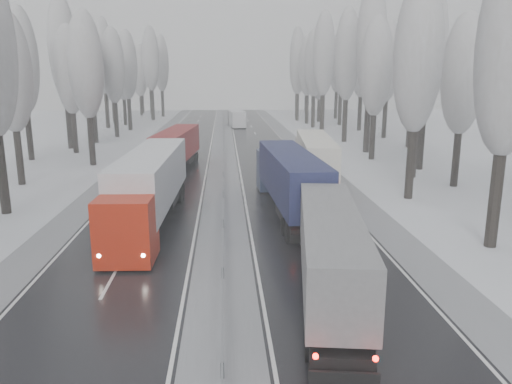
{
  "coord_description": "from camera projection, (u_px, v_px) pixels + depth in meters",
  "views": [
    {
      "loc": [
        0.17,
        -10.11,
        9.4
      ],
      "look_at": [
        2.12,
        20.53,
        2.2
      ],
      "focal_mm": 35.0,
      "sensor_mm": 36.0,
      "label": 1
    }
  ],
  "objects": [
    {
      "name": "tree_72",
      "position": [
        123.0,
        73.0,
        94.58
      ],
      "size": [
        3.6,
        3.6,
        15.11
      ],
      "color": "black",
      "rests_on": "ground"
    },
    {
      "name": "tree_35",
      "position": [
        337.0,
        64.0,
        108.29
      ],
      "size": [
        3.6,
        3.6,
        18.25
      ],
      "color": "black",
      "rests_on": "ground"
    },
    {
      "name": "tree_37",
      "position": [
        324.0,
        70.0,
        118.07
      ],
      "size": [
        3.6,
        3.6,
        16.37
      ],
      "color": "black",
      "rests_on": "ground"
    },
    {
      "name": "truck_grey_tarp",
      "position": [
        329.0,
        242.0,
        22.05
      ],
      "size": [
        4.32,
        14.94,
        3.8
      ],
      "rotation": [
        0.0,
        0.0,
        -0.14
      ],
      "color": "#57575D",
      "rests_on": "ground"
    },
    {
      "name": "box_truck_distant",
      "position": [
        237.0,
        119.0,
        92.63
      ],
      "size": [
        3.29,
        8.3,
        3.02
      ],
      "rotation": [
        0.0,
        0.0,
        0.1
      ],
      "color": "#B5B7BC",
      "rests_on": "ground"
    },
    {
      "name": "tree_64",
      "position": [
        70.0,
        70.0,
        59.77
      ],
      "size": [
        3.6,
        3.6,
        15.42
      ],
      "color": "black",
      "rests_on": "ground"
    },
    {
      "name": "tree_60",
      "position": [
        10.0,
        73.0,
        41.9
      ],
      "size": [
        3.6,
        3.6,
        14.84
      ],
      "color": "black",
      "rests_on": "ground"
    },
    {
      "name": "tree_32",
      "position": [
        308.0,
        66.0,
        97.11
      ],
      "size": [
        3.6,
        3.6,
        17.33
      ],
      "color": "black",
      "rests_on": "ground"
    },
    {
      "name": "carriageway_left",
      "position": [
        159.0,
        193.0,
        40.78
      ],
      "size": [
        7.5,
        200.0,
        0.03
      ],
      "primitive_type": "cube",
      "color": "black",
      "rests_on": "ground"
    },
    {
      "name": "tree_27",
      "position": [
        388.0,
        62.0,
        74.31
      ],
      "size": [
        3.6,
        3.6,
        17.62
      ],
      "color": "black",
      "rests_on": "ground"
    },
    {
      "name": "tree_20",
      "position": [
        420.0,
        67.0,
        44.92
      ],
      "size": [
        3.6,
        3.6,
        15.71
      ],
      "color": "black",
      "rests_on": "ground"
    },
    {
      "name": "tree_62",
      "position": [
        86.0,
        66.0,
        51.21
      ],
      "size": [
        3.6,
        3.6,
        16.04
      ],
      "color": "black",
      "rests_on": "ground"
    },
    {
      "name": "tree_63",
      "position": [
        22.0,
        61.0,
        54.49
      ],
      "size": [
        3.6,
        3.6,
        16.88
      ],
      "color": "black",
      "rests_on": "ground"
    },
    {
      "name": "tree_77",
      "position": [
        140.0,
        76.0,
        118.14
      ],
      "size": [
        3.6,
        3.6,
        14.32
      ],
      "color": "black",
      "rests_on": "ground"
    },
    {
      "name": "tree_22",
      "position": [
        376.0,
        67.0,
        54.98
      ],
      "size": [
        3.6,
        3.6,
        15.86
      ],
      "color": "black",
      "rests_on": "ground"
    },
    {
      "name": "tree_75",
      "position": [
        111.0,
        63.0,
        108.11
      ],
      "size": [
        3.6,
        3.6,
        18.6
      ],
      "color": "black",
      "rests_on": "ground"
    },
    {
      "name": "tree_23",
      "position": [
        417.0,
        81.0,
        59.59
      ],
      "size": [
        3.6,
        3.6,
        13.55
      ],
      "color": "black",
      "rests_on": "ground"
    },
    {
      "name": "tree_38",
      "position": [
        298.0,
        66.0,
        123.88
      ],
      "size": [
        3.6,
        3.6,
        17.97
      ],
      "color": "black",
      "rests_on": "ground"
    },
    {
      "name": "tree_16",
      "position": [
        512.0,
        50.0,
        25.68
      ],
      "size": [
        3.6,
        3.6,
        16.53
      ],
      "color": "black",
      "rests_on": "ground"
    },
    {
      "name": "tree_18",
      "position": [
        418.0,
        57.0,
        36.68
      ],
      "size": [
        3.6,
        3.6,
        16.58
      ],
      "color": "black",
      "rests_on": "ground"
    },
    {
      "name": "tree_28",
      "position": [
        324.0,
        55.0,
        80.0
      ],
      "size": [
        3.6,
        3.6,
        19.62
      ],
      "color": "black",
      "rests_on": "ground"
    },
    {
      "name": "tree_26",
      "position": [
        347.0,
        55.0,
        69.81
      ],
      "size": [
        3.6,
        3.6,
        18.78
      ],
      "color": "black",
      "rests_on": "ground"
    },
    {
      "name": "median_guardrail",
      "position": [
        223.0,
        185.0,
        40.96
      ],
      "size": [
        0.12,
        200.0,
        0.76
      ],
      "color": "slate",
      "rests_on": "ground"
    },
    {
      "name": "tree_66",
      "position": [
        91.0,
        72.0,
        69.16
      ],
      "size": [
        3.6,
        3.6,
        15.23
      ],
      "color": "black",
      "rests_on": "ground"
    },
    {
      "name": "truck_red_white",
      "position": [
        149.0,
        185.0,
        31.49
      ],
      "size": [
        3.37,
        17.9,
        4.57
      ],
      "rotation": [
        0.0,
        0.0,
        -0.03
      ],
      "color": "#AE1D09",
      "rests_on": "ground"
    },
    {
      "name": "tree_76",
      "position": [
        161.0,
        64.0,
        113.99
      ],
      "size": [
        3.6,
        3.6,
        18.55
      ],
      "color": "black",
      "rests_on": "ground"
    },
    {
      "name": "tree_33",
      "position": [
        320.0,
        76.0,
        101.63
      ],
      "size": [
        3.6,
        3.6,
        14.33
      ],
      "color": "black",
      "rests_on": "ground"
    },
    {
      "name": "tree_79",
      "position": [
        141.0,
        69.0,
        124.1
      ],
      "size": [
        3.6,
        3.6,
        17.07
      ],
      "color": "black",
      "rests_on": "ground"
    },
    {
      "name": "tree_25",
      "position": [
        415.0,
        50.0,
        64.09
      ],
      "size": [
        3.6,
        3.6,
        19.44
      ],
      "color": "black",
      "rests_on": "ground"
    },
    {
      "name": "tree_30",
      "position": [
        314.0,
        63.0,
        89.74
      ],
      "size": [
        3.6,
        3.6,
        17.86
      ],
      "color": "black",
      "rests_on": "ground"
    },
    {
      "name": "tree_29",
      "position": [
        362.0,
        62.0,
        84.56
      ],
      "size": [
        3.6,
        3.6,
        18.11
      ],
      "color": "black",
      "rests_on": "ground"
    },
    {
      "name": "tree_65",
      "position": [
        63.0,
        50.0,
        62.95
      ],
      "size": [
        3.6,
        3.6,
        19.48
      ],
      "color": "black",
      "rests_on": "ground"
    },
    {
      "name": "shoulder_right",
      "position": [
        345.0,
        190.0,
        41.73
      ],
      "size": [
        2.4,
        200.0,
        0.04
      ],
      "primitive_type": "cube",
      "color": "gray",
      "rests_on": "ground"
    },
    {
      "name": "truck_red_red",
      "position": [
        174.0,
        149.0,
        48.68
      ],
      "size": [
        4.16,
        16.12,
        4.1
      ],
      "rotation": [
        0.0,
        0.0,
        -0.1
      ],
      "color": "#A71409",
      "rests_on": "ground"
    },
    {
      "name": "tree_73",
      "position": [
        111.0,
        66.0,
        97.98
      ],
      "size": [
        3.6,
        3.6,
        17.22
      ],
      "color": "black",
      "rests_on": "ground"
    },
    {
      "name": "tree_71",
      "position": [
        103.0,
        57.0,
        88.6
      ],
      "size": [
        3.6,
        3.6,
        19.61
      ],
      "color": "black",
      "rests_on": "ground"
    },
    {
      "name": "tree_31",
      "position": [
        342.0,
        61.0,
        93.89
      ],
      "size": [
        3.6,
        3.6,
        18.58
      ],
      "color": "black",
      "rests_on": "ground"
    },
    {
      "name": "tree_24",
      "position": [
        371.0,
        43.0,
        59.63
      ],
      "size": [
        3.6,
        3.6,
        20.49
      ],
      "color": "black",
      "rests_on": "ground"
    },
    {
      "name": "tree_69",
      "position": [
        86.0,
        55.0,
        78.82
      ],
      "size": [
        3.6,
        3.6,
        19.35
      ],
      "color": "black",
      "rests_on": "ground"
    },
    {
      "name": "shoulder_left",
      "position": [
        97.0,
        194.0,
        40.47
      ],
      "size": [
        2.4,
        200.0,
        0.04
      ],
      "primitive_type": "cube",
      "color": "gray",
      "rests_on": "ground"
    },
    {
      "name": "tree_21",
      "position": [
        428.0,
        48.0,
        48.52
      ],
      "size": [
        3.6,
        3.6,
        18.62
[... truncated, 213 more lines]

